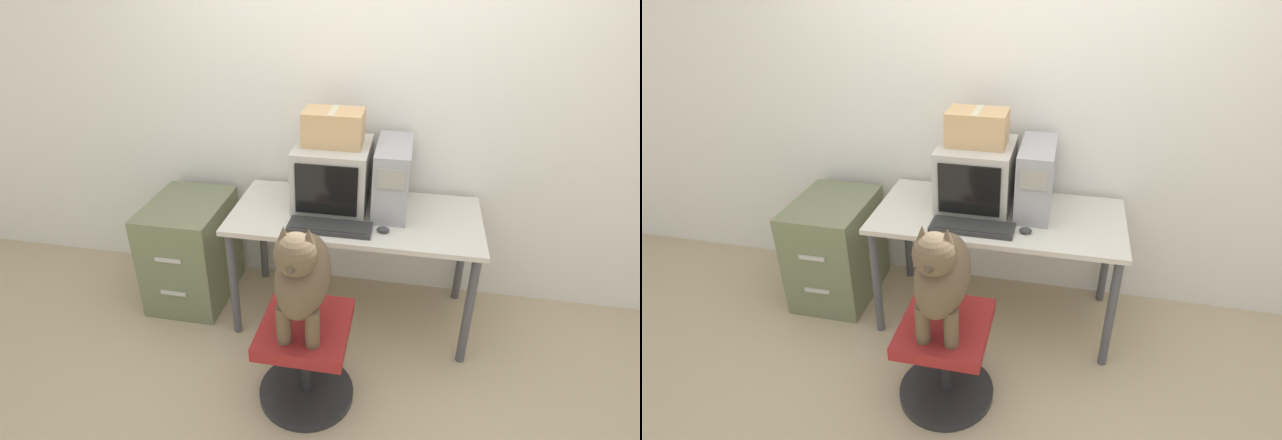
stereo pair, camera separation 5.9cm
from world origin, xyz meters
TOP-DOWN VIEW (x-y plane):
  - ground_plane at (0.00, 0.00)m, footprint 12.00×12.00m
  - wall_back at (0.00, 0.76)m, footprint 8.00×0.05m
  - desk at (0.00, 0.35)m, footprint 1.43×0.70m
  - crt_monitor at (-0.15, 0.46)m, footprint 0.42×0.45m
  - pc_tower at (0.19, 0.45)m, footprint 0.19×0.46m
  - keyboard at (-0.12, 0.14)m, footprint 0.46×0.16m
  - computer_mouse at (0.17, 0.16)m, footprint 0.07×0.05m
  - office_chair at (-0.15, -0.36)m, footprint 0.50×0.50m
  - dog at (-0.15, -0.40)m, footprint 0.24×0.49m
  - filing_cabinet at (-1.07, 0.36)m, footprint 0.47×0.62m
  - cardboard_box at (-0.15, 0.46)m, footprint 0.33×0.22m

SIDE VIEW (x-z plane):
  - ground_plane at x=0.00m, z-range 0.00..0.00m
  - office_chair at x=-0.15m, z-range 0.03..0.51m
  - filing_cabinet at x=-1.07m, z-range 0.00..0.69m
  - desk at x=0.00m, z-range 0.28..1.01m
  - keyboard at x=-0.12m, z-range 0.73..0.76m
  - computer_mouse at x=0.17m, z-range 0.73..0.77m
  - dog at x=-0.15m, z-range 0.50..1.11m
  - crt_monitor at x=-0.15m, z-range 0.73..1.10m
  - pc_tower at x=0.19m, z-range 0.73..1.13m
  - cardboard_box at x=-0.15m, z-range 1.10..1.30m
  - wall_back at x=0.00m, z-range 0.00..2.60m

